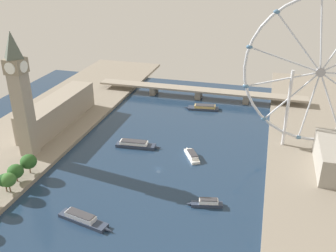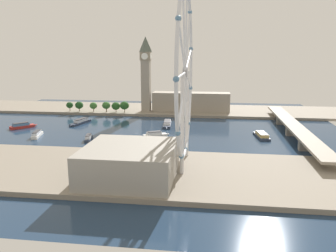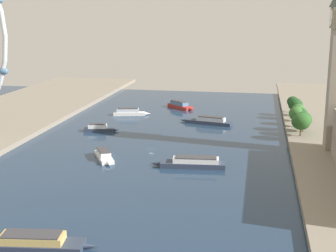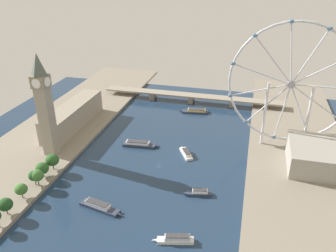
{
  "view_description": "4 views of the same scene",
  "coord_description": "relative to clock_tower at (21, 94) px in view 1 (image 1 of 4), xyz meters",
  "views": [
    {
      "loc": [
        68.55,
        -222.09,
        142.22
      ],
      "look_at": [
        -1.03,
        30.5,
        20.42
      ],
      "focal_mm": 39.82,
      "sensor_mm": 36.0,
      "label": 1
    },
    {
      "loc": [
        327.65,
        75.64,
        77.61
      ],
      "look_at": [
        24.04,
        35.18,
        11.01
      ],
      "focal_mm": 36.78,
      "sensor_mm": 36.0,
      "label": 2
    },
    {
      "loc": [
        -57.73,
        255.01,
        74.73
      ],
      "look_at": [
        -10.16,
        2.67,
        14.36
      ],
      "focal_mm": 51.98,
      "sensor_mm": 36.0,
      "label": 3
    },
    {
      "loc": [
        72.45,
        -248.19,
        163.9
      ],
      "look_at": [
        -0.51,
        35.31,
        21.18
      ],
      "focal_mm": 36.79,
      "sensor_mm": 36.0,
      "label": 4
    }
  ],
  "objects": [
    {
      "name": "tour_boat_5",
      "position": [
        71.75,
        36.73,
        -48.94
      ],
      "size": [
        37.69,
        10.84,
        5.27
      ],
      "rotation": [
        0.0,
        0.0,
        0.09
      ],
      "color": "#2D384C",
      "rests_on": "ground_plane"
    },
    {
      "name": "tour_boat_1",
      "position": [
        73.9,
        -59.09,
        -48.94
      ],
      "size": [
        37.48,
        13.6,
        5.52
      ],
      "rotation": [
        0.0,
        0.0,
        6.07
      ],
      "color": "#2D384C",
      "rests_on": "ground_plane"
    },
    {
      "name": "tour_boat_3",
      "position": [
        119.07,
        31.83,
        -49.22
      ],
      "size": [
        16.31,
        24.74,
        4.81
      ],
      "rotation": [
        0.0,
        0.0,
        2.08
      ],
      "color": "white",
      "rests_on": "ground_plane"
    },
    {
      "name": "ferris_wheel",
      "position": [
        204.73,
        66.49,
        12.45
      ],
      "size": [
        111.45,
        3.2,
        116.45
      ],
      "color": "silver",
      "rests_on": "riverbank_right"
    },
    {
      "name": "parliament_block",
      "position": [
        -8.21,
        56.66,
        -36.35
      ],
      "size": [
        22.0,
        97.32,
        23.65
      ],
      "primitive_type": "cube",
      "color": "gray",
      "rests_on": "riverbank_left"
    },
    {
      "name": "riverbank_left",
      "position": [
        -21.78,
        9.24,
        -49.67
      ],
      "size": [
        90.0,
        520.0,
        3.0
      ],
      "primitive_type": "cube",
      "color": "gray",
      "rests_on": "ground_plane"
    },
    {
      "name": "river_bridge",
      "position": [
        98.98,
        160.61,
        -43.18
      ],
      "size": [
        223.52,
        15.36,
        10.15
      ],
      "color": "gray",
      "rests_on": "ground_plane"
    },
    {
      "name": "clock_tower",
      "position": [
        0.0,
        0.0,
        0.0
      ],
      "size": [
        13.41,
        13.41,
        92.76
      ],
      "color": "gray",
      "rests_on": "riverbank_left"
    },
    {
      "name": "ground_plane",
      "position": [
        98.98,
        9.24,
        -51.17
      ],
      "size": [
        411.52,
        411.52,
        0.0
      ],
      "primitive_type": "plane",
      "color": "#1E334C"
    },
    {
      "name": "tour_boat_6",
      "position": [
        110.19,
        129.81,
        -49.11
      ],
      "size": [
        36.1,
        12.76,
        4.9
      ],
      "rotation": [
        0.0,
        0.0,
        3.27
      ],
      "color": "#2D384C",
      "rests_on": "ground_plane"
    },
    {
      "name": "tree_row_embankment",
      "position": [
        15.23,
        -52.55,
        -39.9
      ],
      "size": [
        13.46,
        81.09,
        14.03
      ],
      "color": "#513823",
      "rests_on": "riverbank_left"
    },
    {
      "name": "tour_boat_2",
      "position": [
        140.58,
        -24.9,
        -49.09
      ],
      "size": [
        23.07,
        8.93,
        5.2
      ],
      "rotation": [
        0.0,
        0.0,
        3.35
      ],
      "color": "#2D384C",
      "rests_on": "ground_plane"
    }
  ]
}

